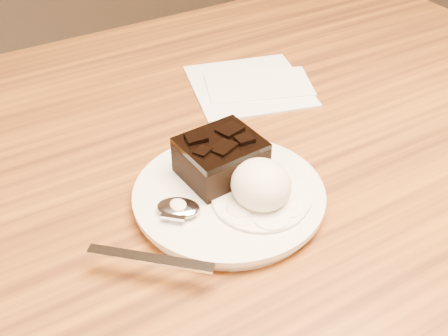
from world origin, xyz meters
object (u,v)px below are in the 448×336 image
spoon (178,209)px  brownie (221,160)px  plate (229,197)px  ice_cream_scoop (261,185)px  napkin (249,85)px

spoon → brownie: bearing=-22.0°
plate → brownie: bearing=75.9°
ice_cream_scoop → spoon: ice_cream_scoop is taller
napkin → brownie: bearing=-130.9°
ice_cream_scoop → spoon: (-0.08, 0.03, -0.02)m
ice_cream_scoop → plate: bearing=123.8°
spoon → plate: bearing=-44.6°
ice_cream_scoop → brownie: bearing=101.9°
brownie → spoon: (-0.07, -0.03, -0.01)m
plate → brownie: 0.04m
plate → ice_cream_scoop: ice_cream_scoop is taller
brownie → ice_cream_scoop: bearing=-78.1°
napkin → spoon: bearing=-136.8°
brownie → napkin: size_ratio=0.52×
brownie → ice_cream_scoop: (0.01, -0.06, 0.00)m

